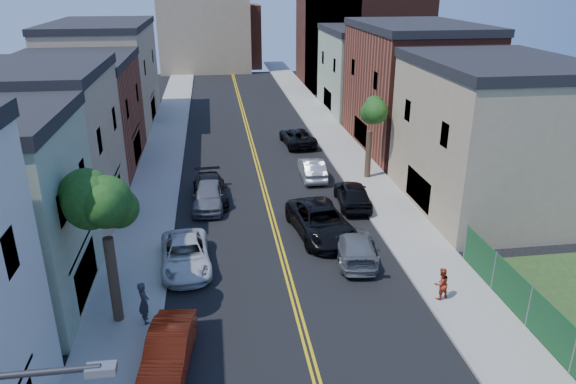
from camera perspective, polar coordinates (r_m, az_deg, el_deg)
name	(u,v)px	position (r m, az deg, el deg)	size (l,w,h in m)	color
sidewalk_left	(163,147)	(48.80, -13.19, 4.65)	(3.20, 100.00, 0.15)	gray
sidewalk_right	(337,140)	(49.86, 5.26, 5.51)	(3.20, 100.00, 0.15)	gray
curb_left	(183,147)	(48.67, -11.13, 4.77)	(0.30, 100.00, 0.15)	gray
curb_right	(319,141)	(49.50, 3.27, 5.45)	(0.30, 100.00, 0.15)	gray
bldg_left_tan_near	(31,154)	(34.63, -25.76, 3.65)	(9.00, 10.00, 9.00)	#998466
bldg_left_brick	(75,117)	(44.99, -21.80, 7.41)	(9.00, 12.00, 8.00)	brown
bldg_left_tan_far	(105,77)	(58.28, -18.95, 11.55)	(9.00, 16.00, 9.50)	#998466
bldg_right_tan	(490,140)	(36.38, 20.76, 5.22)	(9.00, 12.00, 9.00)	#998466
bldg_right_brick	(412,90)	(48.63, 13.14, 10.60)	(9.00, 14.00, 10.00)	brown
bldg_right_palegrn	(367,72)	(61.82, 8.47, 12.53)	(9.00, 12.00, 8.50)	gray
church	(355,32)	(76.48, 7.12, 16.63)	(16.20, 14.20, 22.60)	#4C2319
backdrop_left	(205,33)	(88.90, -8.88, 16.45)	(14.00, 8.00, 12.00)	#998466
backdrop_center	(229,36)	(93.03, -6.27, 16.19)	(10.00, 8.00, 10.00)	brown
fence_right	(550,329)	(24.28, 26.16, -12.95)	(0.04, 15.00, 1.90)	#143F1E
tree_left_mid	(100,182)	(22.33, -19.38, 1.02)	(5.20, 5.20, 9.29)	#39261C
tree_right_far	(372,103)	(39.12, 8.91, 9.38)	(4.40, 4.40, 8.03)	#39261C
red_sedan	(169,350)	(21.94, -12.60, -16.09)	(1.59, 4.56, 1.50)	#B9270C
white_pickup	(185,255)	(28.32, -10.88, -6.60)	(2.47, 5.35, 1.49)	silver
grey_car_left	(209,195)	(35.31, -8.46, -0.35)	(1.98, 4.92, 1.68)	slate
black_car_left	(210,189)	(36.48, -8.30, 0.28)	(2.15, 5.29, 1.53)	black
grey_car_right	(355,246)	(28.89, 7.15, -5.78)	(2.05, 5.03, 1.46)	slate
black_car_right	(353,194)	(35.41, 6.93, -0.21)	(1.97, 4.91, 1.67)	black
silver_car_right	(312,169)	(40.12, 2.58, 2.50)	(1.61, 4.61, 1.52)	#A8AAB0
dark_car_right_far	(297,137)	(48.33, 1.02, 5.91)	(2.52, 5.47, 1.52)	black
black_suv_lane	(321,222)	(31.18, 3.53, -3.18)	(2.90, 6.30, 1.75)	black
pedestrian_left	(144,302)	(24.19, -15.12, -11.31)	(0.71, 0.47, 1.95)	#2B2A33
pedestrian_right	(441,284)	(26.02, 16.03, -9.38)	(0.76, 0.59, 1.57)	#AA311A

